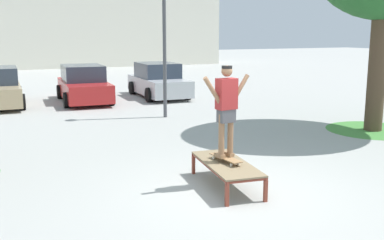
# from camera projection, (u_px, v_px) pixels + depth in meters

# --- Properties ---
(ground_plane) EXTENTS (120.00, 120.00, 0.00)m
(ground_plane) POSITION_uv_depth(u_px,v_px,m) (233.00, 192.00, 8.16)
(ground_plane) COLOR #A8A8A3
(skate_box) EXTENTS (1.01, 1.99, 0.46)m
(skate_box) POSITION_uv_depth(u_px,v_px,m) (226.00, 165.00, 8.37)
(skate_box) COLOR brown
(skate_box) RESTS_ON ground
(skateboard) EXTENTS (0.28, 0.82, 0.09)m
(skateboard) POSITION_uv_depth(u_px,v_px,m) (226.00, 158.00, 8.39)
(skateboard) COLOR #9E754C
(skateboard) RESTS_ON skate_box
(skater) EXTENTS (1.00, 0.31, 1.69)m
(skater) POSITION_uv_depth(u_px,v_px,m) (226.00, 105.00, 8.21)
(skater) COLOR #8E6647
(skater) RESTS_ON skateboard
(grass_patch_near_right) EXTENTS (2.67, 2.67, 0.01)m
(grass_patch_near_right) POSITION_uv_depth(u_px,v_px,m) (372.00, 130.00, 13.32)
(grass_patch_near_right) COLOR #47893D
(grass_patch_near_right) RESTS_ON ground
(car_red) EXTENTS (2.11, 4.30, 1.50)m
(car_red) POSITION_uv_depth(u_px,v_px,m) (84.00, 85.00, 18.66)
(car_red) COLOR red
(car_red) RESTS_ON ground
(car_silver) EXTENTS (2.05, 4.27, 1.50)m
(car_silver) POSITION_uv_depth(u_px,v_px,m) (158.00, 81.00, 20.10)
(car_silver) COLOR #B7BABF
(car_silver) RESTS_ON ground
(light_post) EXTENTS (0.36, 0.36, 5.83)m
(light_post) POSITION_uv_depth(u_px,v_px,m) (164.00, 1.00, 14.65)
(light_post) COLOR #4C4C51
(light_post) RESTS_ON ground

